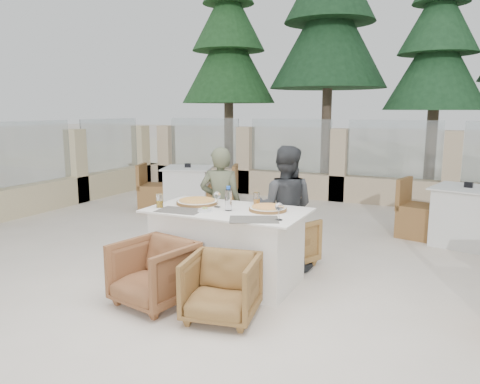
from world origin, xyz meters
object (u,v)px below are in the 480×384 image
at_px(armchair_near_right, 222,287).
at_px(diner_left, 221,204).
at_px(armchair_near_left, 154,273).
at_px(dining_table, 228,246).
at_px(diner_right, 285,208).
at_px(pizza_right, 268,208).
at_px(bg_table_b, 466,216).
at_px(pizza_left, 197,201).
at_px(beer_glass_right, 257,199).
at_px(armchair_far_right, 285,241).
at_px(wine_glass_corner, 279,210).
at_px(armchair_far_left, 225,233).
at_px(wine_glass_centre, 217,199).
at_px(olive_dish, 205,209).
at_px(bg_table_a, 188,189).
at_px(water_bottle, 228,198).
at_px(beer_glass_left, 160,201).

height_order(armchair_near_right, diner_left, diner_left).
bearing_deg(diner_left, armchair_near_left, 73.69).
distance_m(dining_table, diner_right, 0.82).
distance_m(pizza_right, bg_table_b, 3.06).
bearing_deg(pizza_left, beer_glass_right, 19.08).
bearing_deg(diner_right, beer_glass_right, 49.57).
distance_m(armchair_far_right, diner_right, 0.42).
bearing_deg(diner_right, pizza_right, 80.42).
bearing_deg(wine_glass_corner, armchair_far_left, 137.07).
height_order(wine_glass_corner, bg_table_b, wine_glass_corner).
height_order(pizza_right, armchair_near_right, pizza_right).
relative_size(dining_table, armchair_near_left, 2.45).
bearing_deg(diner_right, armchair_far_right, -88.14).
relative_size(wine_glass_centre, olive_dish, 1.67).
bearing_deg(diner_right, armchair_near_left, 51.70).
relative_size(olive_dish, bg_table_a, 0.07).
xyz_separation_m(dining_table, diner_left, (-0.39, 0.60, 0.29)).
xyz_separation_m(armchair_far_left, diner_left, (0.02, -0.16, 0.38)).
bearing_deg(dining_table, water_bottle, -51.46).
height_order(wine_glass_centre, armchair_far_left, wine_glass_centre).
height_order(wine_glass_corner, armchair_far_right, wine_glass_corner).
xyz_separation_m(olive_dish, armchair_far_right, (0.51, 0.95, -0.51)).
xyz_separation_m(pizza_left, armchair_far_right, (0.77, 0.65, -0.52)).
height_order(pizza_right, wine_glass_corner, wine_glass_corner).
bearing_deg(wine_glass_corner, pizza_right, 126.37).
relative_size(wine_glass_centre, armchair_far_right, 0.30).
distance_m(beer_glass_right, armchair_far_left, 0.93).
bearing_deg(pizza_left, armchair_near_right, -49.74).
relative_size(armchair_near_right, diner_left, 0.45).
bearing_deg(armchair_near_right, beer_glass_left, 140.17).
xyz_separation_m(pizza_right, armchair_near_right, (-0.05, -0.91, -0.52)).
height_order(beer_glass_left, bg_table_a, beer_glass_left).
relative_size(armchair_far_right, diner_left, 0.46).
xyz_separation_m(wine_glass_corner, diner_right, (-0.26, 0.88, -0.17)).
bearing_deg(wine_glass_centre, armchair_near_right, -59.89).
bearing_deg(armchair_near_right, beer_glass_right, 87.79).
relative_size(armchair_far_left, bg_table_a, 0.39).
xyz_separation_m(dining_table, beer_glass_right, (0.19, 0.31, 0.45)).
distance_m(beer_glass_right, diner_left, 0.67).
relative_size(olive_dish, diner_right, 0.08).
distance_m(armchair_far_left, bg_table_a, 2.69).
bearing_deg(olive_dish, pizza_right, 29.00).
relative_size(diner_right, bg_table_a, 0.84).
height_order(pizza_left, bg_table_a, pizza_left).
xyz_separation_m(armchair_near_left, diner_left, (-0.04, 1.40, 0.38)).
xyz_separation_m(armchair_near_right, diner_right, (0.03, 1.46, 0.42)).
relative_size(pizza_right, water_bottle, 1.53).
bearing_deg(beer_glass_right, olive_dish, -123.95).
relative_size(wine_glass_corner, olive_dish, 1.67).
distance_m(olive_dish, armchair_near_right, 0.94).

